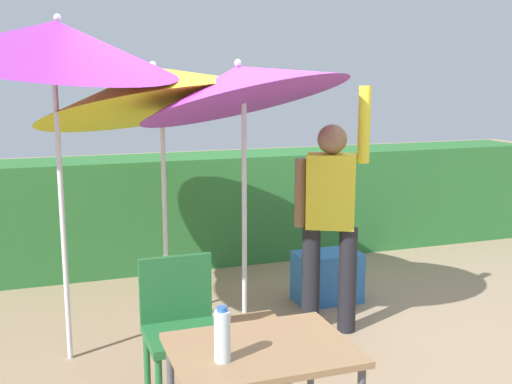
# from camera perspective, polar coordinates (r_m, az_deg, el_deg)

# --- Properties ---
(ground_plane) EXTENTS (24.00, 24.00, 0.00)m
(ground_plane) POSITION_cam_1_polar(r_m,az_deg,el_deg) (4.72, 1.23, -13.88)
(ground_plane) COLOR #9E8466
(hedge_row) EXTENTS (8.00, 0.70, 1.13)m
(hedge_row) POSITION_cam_1_polar(r_m,az_deg,el_deg) (6.65, -5.67, -1.55)
(hedge_row) COLOR #2D7033
(hedge_row) RESTS_ON ground_plane
(umbrella_rainbow) EXTENTS (1.58, 1.52, 2.30)m
(umbrella_rainbow) POSITION_cam_1_polar(r_m,az_deg,el_deg) (4.45, -1.37, 9.71)
(umbrella_rainbow) COLOR silver
(umbrella_rainbow) RESTS_ON ground_plane
(umbrella_orange) EXTENTS (1.65, 1.64, 2.48)m
(umbrella_orange) POSITION_cam_1_polar(r_m,az_deg,el_deg) (4.33, -17.76, 12.73)
(umbrella_orange) COLOR silver
(umbrella_orange) RESTS_ON ground_plane
(umbrella_yellow) EXTENTS (1.96, 1.92, 2.31)m
(umbrella_yellow) POSITION_cam_1_polar(r_m,az_deg,el_deg) (4.92, -8.96, 9.25)
(umbrella_yellow) COLOR silver
(umbrella_yellow) RESTS_ON ground_plane
(person_vendor) EXTENTS (0.53, 0.36, 1.88)m
(person_vendor) POSITION_cam_1_polar(r_m,az_deg,el_deg) (4.76, 6.80, -1.88)
(person_vendor) COLOR black
(person_vendor) RESTS_ON ground_plane
(chair_plastic) EXTENTS (0.44, 0.44, 0.89)m
(chair_plastic) POSITION_cam_1_polar(r_m,az_deg,el_deg) (3.81, -6.82, -11.81)
(chair_plastic) COLOR #236633
(chair_plastic) RESTS_ON ground_plane
(cooler_box) EXTENTS (0.56, 0.34, 0.44)m
(cooler_box) POSITION_cam_1_polar(r_m,az_deg,el_deg) (5.57, 6.49, -7.66)
(cooler_box) COLOR #2D6BB7
(cooler_box) RESTS_ON ground_plane
(crate_cardboard) EXTENTS (0.44, 0.35, 0.36)m
(crate_cardboard) POSITION_cam_1_polar(r_m,az_deg,el_deg) (4.26, -0.63, -14.05)
(crate_cardboard) COLOR #9E7A4C
(crate_cardboard) RESTS_ON ground_plane
(folding_table) EXTENTS (0.80, 0.60, 0.77)m
(folding_table) POSITION_cam_1_polar(r_m,az_deg,el_deg) (2.90, 0.50, -15.61)
(folding_table) COLOR #4C4C51
(folding_table) RESTS_ON ground_plane
(bottle_water) EXTENTS (0.07, 0.07, 0.24)m
(bottle_water) POSITION_cam_1_polar(r_m,az_deg,el_deg) (2.68, -3.08, -12.89)
(bottle_water) COLOR silver
(bottle_water) RESTS_ON folding_table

